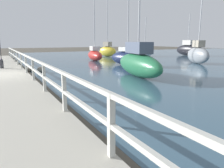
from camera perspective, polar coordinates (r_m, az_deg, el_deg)
railing at (r=13.85m, az=-21.62°, el=5.68°), size 0.10×32.50×1.08m
boulder_downstream at (r=17.73m, az=-20.53°, el=4.06°), size 0.42×0.38×0.32m
boulder_upstream at (r=16.62m, az=-20.69°, el=3.62°), size 0.43×0.38×0.32m
boulder_water_edge at (r=15.83m, az=-18.00°, el=3.62°), size 0.54×0.49×0.41m
mooring_bollard at (r=17.05m, az=-26.89°, el=4.79°), size 0.25×0.25×0.65m
sailboat_black at (r=34.72m, az=19.15°, el=8.54°), size 1.22×4.65×6.04m
sailboat_gray at (r=22.52m, az=21.54°, el=7.28°), size 2.00×3.51×8.04m
sailboat_red at (r=24.43m, az=-4.52°, el=7.67°), size 1.91×4.52×7.67m
sailboat_navy at (r=19.43m, az=4.13°, el=6.89°), size 2.24×4.27×5.63m
sailboat_white at (r=31.93m, az=8.62°, el=8.46°), size 1.77×3.48×5.44m
sailboat_green at (r=13.40m, az=6.85°, el=5.55°), size 2.31×5.77×6.40m
sailboat_yellow at (r=30.95m, az=-1.20°, el=8.75°), size 2.05×3.28×7.54m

